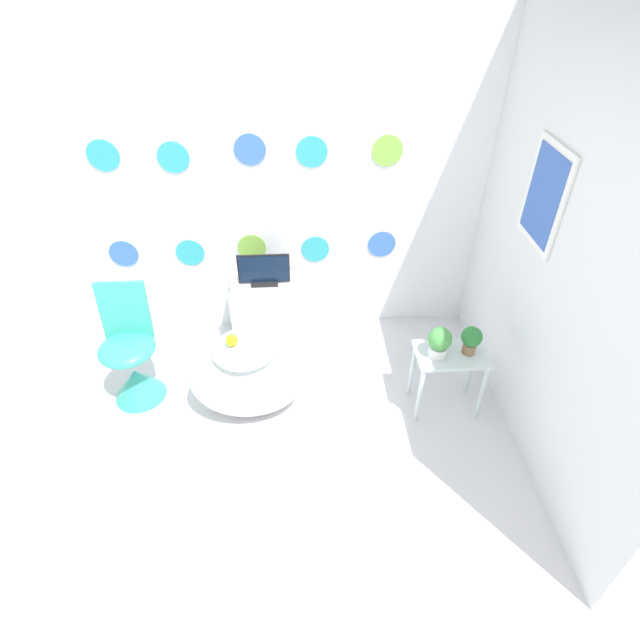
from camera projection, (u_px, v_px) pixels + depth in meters
name	position (u px, v px, depth m)	size (l,w,h in m)	color
ground_plane	(249.00, 536.00, 2.87)	(12.00, 12.00, 0.00)	silver
wall_back_dotted	(248.00, 182.00, 3.63)	(4.54, 0.05, 2.60)	white
wall_right	(545.00, 242.00, 2.92)	(0.06, 2.98, 2.60)	silver
bathtub	(248.00, 377.00, 3.48)	(0.80, 0.53, 0.57)	white
rubber_duck	(232.00, 340.00, 3.29)	(0.08, 0.09, 0.10)	yellow
chair	(133.00, 366.00, 3.57)	(0.39, 0.39, 0.90)	#38B2A3
tv_cabinet	(267.00, 312.00, 4.08)	(0.55, 0.36, 0.56)	silver
tv	(264.00, 271.00, 3.84)	(0.40, 0.12, 0.26)	black
vase	(233.00, 284.00, 3.75)	(0.06, 0.06, 0.19)	white
side_table	(450.00, 364.00, 3.41)	(0.48, 0.30, 0.51)	silver
potted_plant_left	(440.00, 342.00, 3.25)	(0.16, 0.16, 0.22)	white
potted_plant_right	(471.00, 339.00, 3.28)	(0.14, 0.14, 0.21)	#8C6B4C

